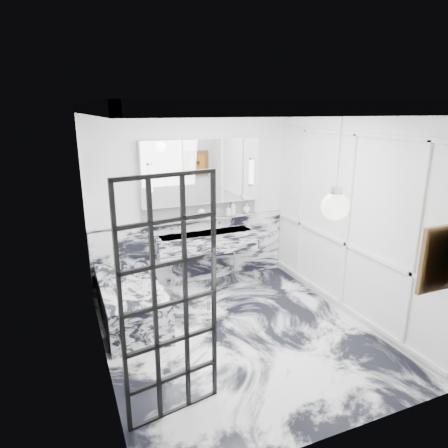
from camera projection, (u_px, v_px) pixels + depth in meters
name	position (u px, v px, depth m)	size (l,w,h in m)	color
floor	(238.00, 334.00, 5.05)	(3.60, 3.60, 0.00)	silver
ceiling	(241.00, 104.00, 4.27)	(3.60, 3.60, 0.00)	white
wall_back	(191.00, 198.00, 6.26)	(3.60, 3.60, 0.00)	white
wall_front	(338.00, 291.00, 3.07)	(3.60, 3.60, 0.00)	white
wall_left	(97.00, 246.00, 4.07)	(3.60, 3.60, 0.00)	white
wall_right	(349.00, 215.00, 5.25)	(3.60, 3.60, 0.00)	white
marble_clad_back	(193.00, 251.00, 6.48)	(3.18, 0.05, 1.05)	silver
marble_clad_left	(99.00, 252.00, 4.09)	(0.02, 3.56, 2.68)	silver
panel_molding	(348.00, 223.00, 5.28)	(0.03, 3.40, 2.30)	white
soap_bottle_a	(233.00, 207.00, 6.48)	(0.09, 0.09, 0.23)	#8C5919
soap_bottle_b	(228.00, 210.00, 6.46)	(0.07, 0.07, 0.16)	#4C4C51
soap_bottle_c	(247.00, 208.00, 6.58)	(0.13, 0.13, 0.16)	silver
face_pot	(201.00, 213.00, 6.29)	(0.14, 0.14, 0.14)	white
amber_bottle	(233.00, 211.00, 6.50)	(0.04, 0.04, 0.10)	#8C5919
flower_vase	(157.00, 302.00, 4.58)	(0.09, 0.09, 0.12)	silver
crittall_door	(171.00, 303.00, 3.46)	(0.88, 0.04, 2.25)	black
artwork	(446.00, 257.00, 3.52)	(0.51, 0.05, 0.51)	orange
pendant_light	(335.00, 207.00, 3.39)	(0.24, 0.24, 0.24)	white
trough_sink	(206.00, 242.00, 6.28)	(1.60, 0.45, 0.30)	silver
ledge	(202.00, 219.00, 6.33)	(1.90, 0.14, 0.04)	silver
subway_tile	(201.00, 210.00, 6.35)	(1.90, 0.03, 0.23)	white
mirror_cabinet	(201.00, 172.00, 6.13)	(1.90, 0.16, 1.00)	white
sconce_left	(150.00, 179.00, 5.75)	(0.07, 0.07, 0.40)	white
sconce_right	(252.00, 172.00, 6.36)	(0.07, 0.07, 0.40)	white
bathtub	(131.00, 301.00, 5.33)	(0.75, 1.65, 0.55)	silver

